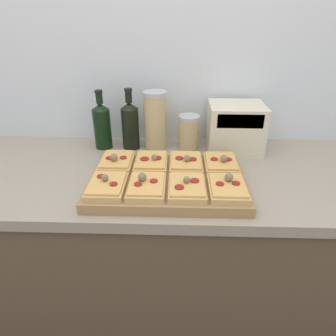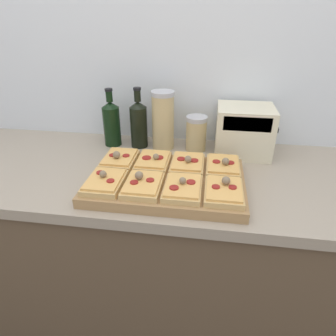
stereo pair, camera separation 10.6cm
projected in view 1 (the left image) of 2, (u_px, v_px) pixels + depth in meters
The scene contains 16 objects.
wall_back at pixel (162, 60), 1.32m from camera, with size 6.00×0.06×2.50m.
kitchen_counter at pixel (159, 255), 1.38m from camera, with size 2.63×0.67×0.89m.
cutting_board at pixel (168, 181), 1.06m from camera, with size 0.54×0.36×0.04m, color #A37A4C.
pizza_slice_back_left at pixel (117, 161), 1.12m from camera, with size 0.12×0.16×0.06m.
pizza_slice_back_midleft at pixel (151, 162), 1.12m from camera, with size 0.12×0.16×0.05m.
pizza_slice_back_midright at pixel (186, 163), 1.11m from camera, with size 0.12×0.16×0.05m.
pizza_slice_back_right at pixel (221, 163), 1.11m from camera, with size 0.12×0.16×0.05m.
pizza_slice_front_left at pixel (107, 185), 0.97m from camera, with size 0.12×0.16×0.05m.
pizza_slice_front_midleft at pixel (147, 186), 0.97m from camera, with size 0.12×0.16×0.06m.
pizza_slice_front_midright at pixel (187, 187), 0.96m from camera, with size 0.12×0.16×0.05m.
pizza_slice_front_right at pixel (227, 187), 0.96m from camera, with size 0.12×0.16×0.06m.
olive_oil_bottle at pixel (102, 125), 1.31m from camera, with size 0.08×0.08×0.26m.
wine_bottle at pixel (130, 125), 1.31m from camera, with size 0.08×0.08×0.27m.
grain_jar_tall at pixel (155, 121), 1.30m from camera, with size 0.10×0.10×0.25m.
grain_jar_short at pixel (188, 132), 1.32m from camera, with size 0.09×0.09×0.15m.
toaster_oven at pixel (235, 128), 1.29m from camera, with size 0.25×0.19×0.20m.
Camera 1 is at (0.07, -0.71, 1.45)m, focal length 32.00 mm.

